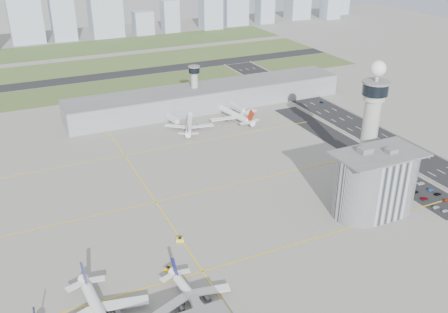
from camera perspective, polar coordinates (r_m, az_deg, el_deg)
name	(u,v)px	position (r m, az deg, el deg)	size (l,w,h in m)	color
ground	(255,213)	(241.31, 3.55, -6.46)	(1000.00, 1000.00, 0.00)	gray
grass_strip_0	(106,89)	(430.96, -13.37, 7.55)	(480.00, 50.00, 0.08)	#415528
grass_strip_1	(88,67)	(501.92, -15.32, 9.84)	(480.00, 60.00, 0.08)	#3C5729
grass_strip_2	(73,49)	(578.75, -16.88, 11.64)	(480.00, 70.00, 0.08)	#3D5829
runway	(96,77)	(465.80, -14.40, 8.77)	(480.00, 22.00, 0.10)	black
highway	(433,167)	(307.43, 22.77, -1.15)	(28.00, 500.00, 0.10)	black
barrier_left	(414,171)	(297.56, 20.94, -1.58)	(0.60, 500.00, 1.20)	#9E9E99
landside_road	(412,184)	(284.43, 20.74, -2.94)	(18.00, 260.00, 0.08)	black
parking_lot	(427,195)	(276.10, 22.16, -4.07)	(20.00, 44.00, 0.10)	black
taxiway_line_h_0	(203,271)	(204.86, -2.47, -13.00)	(260.00, 0.60, 0.01)	yellow
taxiway_line_h_1	(156,202)	(251.86, -7.81, -5.19)	(260.00, 0.60, 0.01)	yellow
taxiway_line_h_2	(124,156)	(303.48, -11.32, 0.10)	(260.00, 0.60, 0.01)	yellow
taxiway_line_v	(156,202)	(251.86, -7.81, -5.19)	(0.60, 260.00, 0.01)	yellow
control_tower	(372,117)	(270.37, 16.52, 4.40)	(14.00, 14.00, 64.50)	#ADAAA5
secondary_tower	(194,84)	(369.97, -3.39, 8.32)	(8.60, 8.60, 31.90)	#ADAAA5
admin_building	(375,183)	(245.60, 16.89, -2.89)	(42.00, 24.00, 33.50)	#B2B2B7
terminal_pier	(208,97)	(375.18, -1.81, 6.85)	(210.00, 32.00, 15.80)	gray
airplane_near_b	(99,308)	(184.85, -14.10, -16.48)	(43.19, 36.71, 12.09)	white
airplane_near_c	(193,294)	(186.97, -3.54, -15.43)	(36.21, 30.78, 10.14)	white
airplane_far_a	(189,121)	(335.24, -4.01, 4.05)	(39.02, 33.17, 10.93)	white
airplane_far_b	(234,111)	(351.29, 1.11, 5.28)	(45.34, 38.54, 12.70)	white
jet_bridge_far_0	(167,118)	(350.09, -6.48, 4.43)	(14.00, 3.00, 5.70)	silver
jet_bridge_far_1	(232,107)	(367.83, 0.92, 5.64)	(14.00, 3.00, 5.70)	silver
tug_2	(168,268)	(206.06, -6.42, -12.59)	(2.07, 3.01, 1.75)	#E9BA08
tug_3	(180,239)	(221.82, -5.05, -9.40)	(2.24, 3.26, 1.89)	yellow
tug_4	(202,126)	(339.03, -2.49, 3.49)	(1.93, 2.81, 1.63)	yellow
tug_5	(242,119)	(349.91, 2.02, 4.26)	(2.49, 3.62, 2.11)	gold
car_lot_0	(445,211)	(263.96, 23.95, -5.68)	(1.40, 3.47, 1.18)	silver
car_lot_1	(436,207)	(265.29, 23.08, -5.35)	(1.26, 3.62, 1.19)	gray
car_lot_2	(424,198)	(271.07, 21.93, -4.47)	(1.80, 3.91, 1.09)	maroon
car_lot_3	(415,192)	(275.56, 20.98, -3.78)	(1.78, 4.38, 1.27)	black
car_lot_4	(401,186)	(278.90, 19.55, -3.18)	(1.49, 3.71, 1.26)	#14214E
car_lot_5	(395,182)	(281.59, 18.97, -2.80)	(1.37, 3.94, 1.30)	silver
car_lot_7	(447,200)	(273.97, 24.12, -4.57)	(1.53, 3.76, 1.09)	#A1320C
car_lot_8	(438,194)	(277.84, 23.24, -3.95)	(1.51, 3.74, 1.28)	black
car_lot_9	(431,190)	(280.56, 22.58, -3.53)	(1.36, 3.89, 1.28)	navy
car_lot_10	(421,183)	(285.40, 21.59, -2.86)	(2.06, 4.47, 1.24)	white
car_lot_11	(409,177)	(289.44, 20.37, -2.25)	(1.71, 4.21, 1.22)	gray
car_hw_1	(384,141)	(331.42, 17.77, 1.67)	(1.21, 3.46, 1.14)	black
car_hw_2	(322,102)	(392.70, 11.10, 6.11)	(1.93, 4.20, 1.17)	navy
car_hw_4	(268,84)	(432.05, 5.03, 8.26)	(1.35, 3.35, 1.14)	#B0B0B0
skyline_bldg_7	(25,15)	(624.63, -21.82, 14.78)	(35.76, 28.61, 61.22)	#9EADC1
skyline_bldg_8	(61,3)	(621.67, -18.16, 16.31)	(26.33, 21.06, 83.39)	#9EADC1
skyline_bldg_9	(105,10)	(632.33, -13.44, 16.00)	(36.96, 29.57, 62.11)	#9EADC1
skyline_bldg_10	(143,23)	(637.21, -9.22, 14.84)	(23.01, 18.41, 27.75)	#9EADC1
skyline_bldg_11	(170,16)	(646.35, -6.17, 15.67)	(20.22, 16.18, 38.97)	#9EADC1
skyline_bldg_12	(211,10)	(663.21, -1.55, 16.39)	(26.14, 20.92, 46.89)	#9EADC1
skyline_bldg_17	(340,0)	(794.44, 13.13, 17.06)	(22.64, 18.11, 41.06)	#9EADC1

